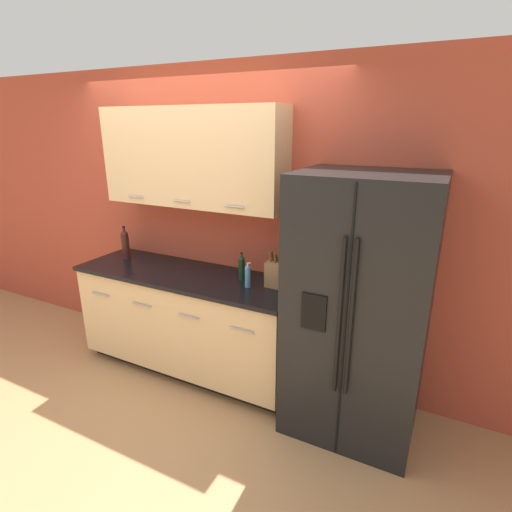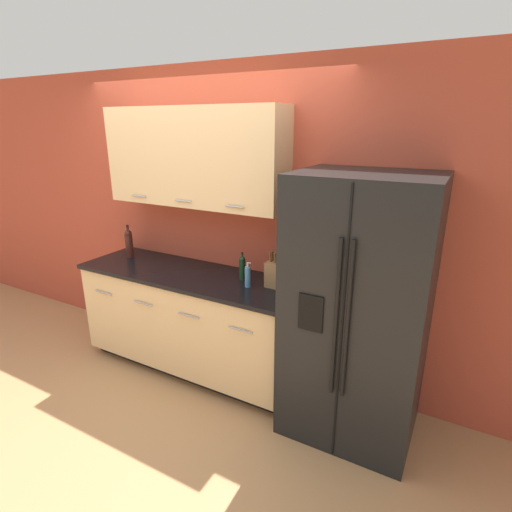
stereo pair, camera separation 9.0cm
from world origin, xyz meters
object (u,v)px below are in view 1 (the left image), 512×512
at_px(refrigerator, 358,309).
at_px(oil_bottle, 242,267).
at_px(wine_bottle, 125,244).
at_px(soap_dispenser, 248,277).
at_px(knife_block, 276,274).

bearing_deg(refrigerator, oil_bottle, 172.51).
distance_m(wine_bottle, soap_dispenser, 1.36).
relative_size(refrigerator, oil_bottle, 8.03).
xyz_separation_m(knife_block, soap_dispenser, (-0.19, -0.11, -0.02)).
bearing_deg(soap_dispenser, knife_block, 30.12).
bearing_deg(soap_dispenser, wine_bottle, 175.50).
bearing_deg(knife_block, refrigerator, -10.19).
height_order(wine_bottle, soap_dispenser, wine_bottle).
bearing_deg(wine_bottle, knife_block, 0.08).
bearing_deg(oil_bottle, soap_dispenser, -44.80).
distance_m(wine_bottle, oil_bottle, 1.24).
bearing_deg(soap_dispenser, oil_bottle, 135.20).
xyz_separation_m(knife_block, oil_bottle, (-0.30, 0.01, -0.00)).
height_order(knife_block, wine_bottle, wine_bottle).
xyz_separation_m(wine_bottle, oil_bottle, (1.24, 0.01, -0.04)).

